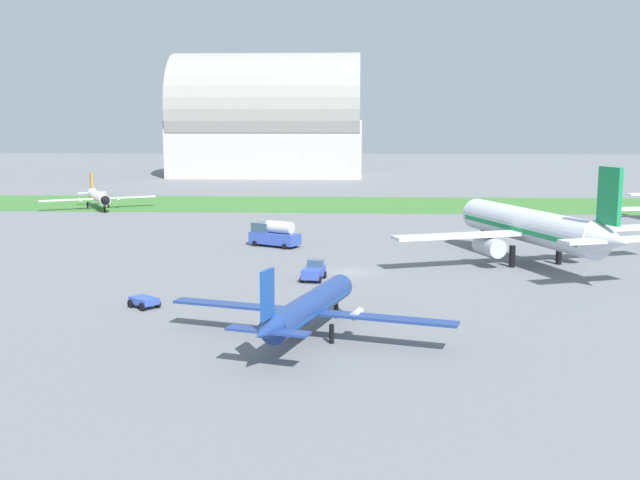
{
  "coord_description": "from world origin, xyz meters",
  "views": [
    {
      "loc": [
        0.53,
        -78.15,
        15.53
      ],
      "look_at": [
        -3.47,
        2.42,
        3.0
      ],
      "focal_mm": 42.7,
      "sensor_mm": 36.0,
      "label": 1
    }
  ],
  "objects_px": {
    "airplane_midfield_jet": "(532,227)",
    "fuel_truck_midfield": "(274,234)",
    "baggage_cart_near_gate": "(144,301)",
    "airplane_taxiing_turboprop": "(98,197)",
    "pushback_tug_by_runway": "(314,271)",
    "airplane_foreground_turboprop": "(309,307)"
  },
  "relations": [
    {
      "from": "fuel_truck_midfield",
      "to": "airplane_midfield_jet",
      "type": "bearing_deg",
      "value": -170.8
    },
    {
      "from": "airplane_foreground_turboprop",
      "to": "airplane_midfield_jet",
      "type": "height_order",
      "value": "airplane_midfield_jet"
    },
    {
      "from": "baggage_cart_near_gate",
      "to": "fuel_truck_midfield",
      "type": "height_order",
      "value": "fuel_truck_midfield"
    },
    {
      "from": "baggage_cart_near_gate",
      "to": "pushback_tug_by_runway",
      "type": "xyz_separation_m",
      "value": [
        13.68,
        12.15,
        0.34
      ]
    },
    {
      "from": "airplane_midfield_jet",
      "to": "airplane_foreground_turboprop",
      "type": "bearing_deg",
      "value": 124.01
    },
    {
      "from": "airplane_foreground_turboprop",
      "to": "fuel_truck_midfield",
      "type": "distance_m",
      "value": 41.62
    },
    {
      "from": "baggage_cart_near_gate",
      "to": "airplane_taxiing_turboprop",
      "type": "bearing_deg",
      "value": 151.32
    },
    {
      "from": "airplane_foreground_turboprop",
      "to": "pushback_tug_by_runway",
      "type": "bearing_deg",
      "value": 18.95
    },
    {
      "from": "airplane_taxiing_turboprop",
      "to": "airplane_foreground_turboprop",
      "type": "bearing_deg",
      "value": -0.32
    },
    {
      "from": "airplane_midfield_jet",
      "to": "fuel_truck_midfield",
      "type": "relative_size",
      "value": 4.56
    },
    {
      "from": "baggage_cart_near_gate",
      "to": "pushback_tug_by_runway",
      "type": "height_order",
      "value": "pushback_tug_by_runway"
    },
    {
      "from": "airplane_midfield_jet",
      "to": "pushback_tug_by_runway",
      "type": "relative_size",
      "value": 8.16
    },
    {
      "from": "fuel_truck_midfield",
      "to": "pushback_tug_by_runway",
      "type": "height_order",
      "value": "fuel_truck_midfield"
    },
    {
      "from": "airplane_midfield_jet",
      "to": "fuel_truck_midfield",
      "type": "bearing_deg",
      "value": 50.92
    },
    {
      "from": "airplane_taxiing_turboprop",
      "to": "pushback_tug_by_runway",
      "type": "relative_size",
      "value": 4.85
    },
    {
      "from": "airplane_foreground_turboprop",
      "to": "airplane_midfield_jet",
      "type": "relative_size",
      "value": 0.67
    },
    {
      "from": "baggage_cart_near_gate",
      "to": "airplane_midfield_jet",
      "type": "bearing_deg",
      "value": 70.24
    },
    {
      "from": "airplane_foreground_turboprop",
      "to": "baggage_cart_near_gate",
      "type": "distance_m",
      "value": 16.94
    },
    {
      "from": "airplane_taxiing_turboprop",
      "to": "pushback_tug_by_runway",
      "type": "height_order",
      "value": "airplane_taxiing_turboprop"
    },
    {
      "from": "airplane_foreground_turboprop",
      "to": "airplane_taxiing_turboprop",
      "type": "bearing_deg",
      "value": 44.73
    },
    {
      "from": "airplane_midfield_jet",
      "to": "airplane_taxiing_turboprop",
      "type": "bearing_deg",
      "value": 33.09
    },
    {
      "from": "airplane_taxiing_turboprop",
      "to": "fuel_truck_midfield",
      "type": "relative_size",
      "value": 2.71
    }
  ]
}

